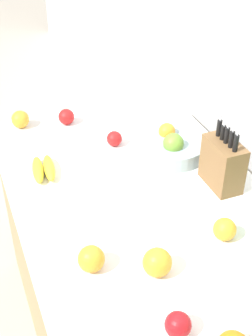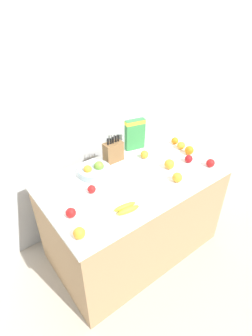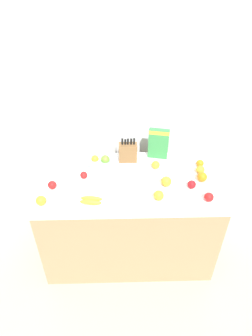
{
  "view_description": "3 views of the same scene",
  "coord_description": "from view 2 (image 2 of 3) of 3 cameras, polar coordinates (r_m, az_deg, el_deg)",
  "views": [
    {
      "loc": [
        1.19,
        -0.54,
        1.98
      ],
      "look_at": [
        -0.07,
        -0.05,
        1.03
      ],
      "focal_mm": 50.0,
      "sensor_mm": 36.0,
      "label": 1
    },
    {
      "loc": [
        -1.17,
        -1.4,
        2.21
      ],
      "look_at": [
        -0.08,
        0.01,
        1.01
      ],
      "focal_mm": 28.0,
      "sensor_mm": 36.0,
      "label": 2
    },
    {
      "loc": [
        -0.08,
        -1.88,
        2.33
      ],
      "look_at": [
        -0.03,
        0.01,
        1.02
      ],
      "focal_mm": 28.0,
      "sensor_mm": 36.0,
      "label": 3
    }
  ],
  "objects": [
    {
      "name": "cereal_box",
      "position": [
        2.57,
        1.96,
        7.58
      ],
      "size": [
        0.21,
        0.1,
        0.31
      ],
      "rotation": [
        0.0,
        0.0,
        -0.23
      ],
      "color": "#338442",
      "rests_on": "counter"
    },
    {
      "name": "counter",
      "position": [
        2.54,
        1.62,
        -9.98
      ],
      "size": [
        1.59,
        0.92,
        0.9
      ],
      "color": "tan",
      "rests_on": "ground_plane"
    },
    {
      "name": "apple_rightmost",
      "position": [
        2.47,
        13.48,
        1.95
      ],
      "size": [
        0.07,
        0.07,
        0.07
      ],
      "primitive_type": "sphere",
      "color": "#A31419",
      "rests_on": "counter"
    },
    {
      "name": "orange_back_center",
      "position": [
        2.2,
        11.11,
        -2.01
      ],
      "size": [
        0.08,
        0.08,
        0.08
      ],
      "primitive_type": "sphere",
      "color": "orange",
      "rests_on": "counter"
    },
    {
      "name": "orange_by_cereal",
      "position": [
        2.6,
        13.6,
        3.78
      ],
      "size": [
        0.09,
        0.09,
        0.09
      ],
      "primitive_type": "sphere",
      "color": "orange",
      "rests_on": "counter"
    },
    {
      "name": "apple_leftmost",
      "position": [
        2.46,
        17.91,
        1.05
      ],
      "size": [
        0.08,
        0.08,
        0.08
      ],
      "primitive_type": "sphere",
      "color": "red",
      "rests_on": "counter"
    },
    {
      "name": "orange_front_right",
      "position": [
        2.67,
        11.91,
        4.83
      ],
      "size": [
        0.08,
        0.08,
        0.08
      ],
      "primitive_type": "sphere",
      "color": "orange",
      "rests_on": "counter"
    },
    {
      "name": "fruit_bowl",
      "position": [
        2.26,
        -6.88,
        -0.53
      ],
      "size": [
        0.28,
        0.28,
        0.12
      ],
      "color": "#99B2B7",
      "rests_on": "counter"
    },
    {
      "name": "orange_mid_right",
      "position": [
        2.75,
        10.58,
        5.84
      ],
      "size": [
        0.07,
        0.07,
        0.07
      ],
      "primitive_type": "sphere",
      "color": "orange",
      "rests_on": "counter"
    },
    {
      "name": "apple_middle",
      "position": [
        1.88,
        -11.91,
        -9.5
      ],
      "size": [
        0.07,
        0.07,
        0.07
      ],
      "primitive_type": "sphere",
      "color": "red",
      "rests_on": "counter"
    },
    {
      "name": "wall_back",
      "position": [
        2.55,
        -7.86,
        12.73
      ],
      "size": [
        9.0,
        0.06,
        2.6
      ],
      "color": "silver",
      "rests_on": "ground_plane"
    },
    {
      "name": "banana_bunch",
      "position": [
        1.9,
        0.16,
        -8.77
      ],
      "size": [
        0.18,
        0.11,
        0.04
      ],
      "rotation": [
        0.0,
        0.0,
        6.21
      ],
      "color": "yellow",
      "rests_on": "counter"
    },
    {
      "name": "orange_front_center",
      "position": [
        1.74,
        -10.14,
        -13.78
      ],
      "size": [
        0.08,
        0.08,
        0.08
      ],
      "primitive_type": "sphere",
      "color": "orange",
      "rests_on": "counter"
    },
    {
      "name": "orange_near_bowl",
      "position": [
        2.47,
        4.06,
        2.97
      ],
      "size": [
        0.08,
        0.08,
        0.08
      ],
      "primitive_type": "sphere",
      "color": "orange",
      "rests_on": "counter"
    },
    {
      "name": "knife_block",
      "position": [
        2.4,
        -2.73,
        3.62
      ],
      "size": [
        0.18,
        0.1,
        0.29
      ],
      "color": "brown",
      "rests_on": "counter"
    },
    {
      "name": "ground_plane",
      "position": [
        2.87,
        1.47,
        -16.48
      ],
      "size": [
        14.0,
        14.0,
        0.0
      ],
      "primitive_type": "plane",
      "color": "#B2A899"
    },
    {
      "name": "apple_front",
      "position": [
        2.06,
        -7.48,
        -4.58
      ],
      "size": [
        0.07,
        0.07,
        0.07
      ],
      "primitive_type": "sphere",
      "color": "red",
      "rests_on": "counter"
    },
    {
      "name": "orange_mid_left",
      "position": [
        2.35,
        9.43,
        0.85
      ],
      "size": [
        0.09,
        0.09,
        0.09
      ],
      "primitive_type": "sphere",
      "color": "orange",
      "rests_on": "counter"
    }
  ]
}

